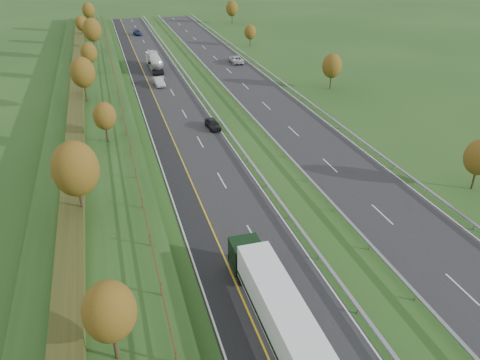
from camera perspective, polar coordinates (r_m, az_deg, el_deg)
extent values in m
plane|color=#224819|center=(74.24, -1.06, 7.54)|extent=(400.00, 400.00, 0.00)
cube|color=#242427|center=(77.30, -7.86, 8.13)|extent=(10.50, 200.00, 0.04)
cube|color=#242427|center=(81.21, 3.83, 9.30)|extent=(10.50, 200.00, 0.04)
cube|color=black|center=(76.88, -10.63, 7.81)|extent=(3.00, 200.00, 0.04)
cube|color=silver|center=(76.76, -11.60, 7.71)|extent=(0.15, 200.00, 0.01)
cube|color=gold|center=(77.01, -9.52, 7.96)|extent=(0.15, 200.00, 0.01)
cube|color=silver|center=(78.13, -4.17, 8.56)|extent=(0.15, 200.00, 0.01)
cube|color=silver|center=(79.66, 0.38, 9.01)|extent=(0.15, 200.00, 0.01)
cube|color=silver|center=(83.01, 7.16, 9.58)|extent=(0.15, 200.00, 0.01)
cube|color=silver|center=(36.47, 7.73, -17.14)|extent=(0.15, 4.00, 0.01)
cube|color=silver|center=(43.08, 25.45, -11.91)|extent=(0.15, 4.00, 0.01)
cube|color=silver|center=(45.06, 1.63, -6.87)|extent=(0.15, 4.00, 0.01)
cube|color=silver|center=(50.55, 16.94, -4.01)|extent=(0.15, 4.00, 0.01)
cube|color=silver|center=(54.94, -2.24, -0.03)|extent=(0.15, 4.00, 0.01)
cube|color=silver|center=(59.53, 10.93, 1.76)|extent=(0.15, 4.00, 0.01)
cube|color=silver|center=(65.53, -4.88, 4.66)|extent=(0.15, 4.00, 0.01)
cube|color=silver|center=(69.42, 6.54, 5.94)|extent=(0.15, 4.00, 0.01)
cube|color=silver|center=(76.54, -6.80, 8.02)|extent=(0.15, 4.00, 0.01)
cube|color=silver|center=(79.90, 3.23, 9.03)|extent=(0.15, 4.00, 0.01)
cube|color=silver|center=(87.81, -8.25, 10.52)|extent=(0.15, 4.00, 0.01)
cube|color=silver|center=(90.75, 0.66, 11.37)|extent=(0.15, 4.00, 0.01)
cube|color=silver|center=(99.25, -9.39, 12.45)|extent=(0.15, 4.00, 0.01)
cube|color=silver|center=(101.86, -1.38, 13.20)|extent=(0.15, 4.00, 0.01)
cube|color=silver|center=(110.80, -10.30, 13.97)|extent=(0.15, 4.00, 0.01)
cube|color=silver|center=(113.15, -3.04, 14.65)|extent=(0.15, 4.00, 0.01)
cube|color=silver|center=(122.45, -11.05, 15.20)|extent=(0.15, 4.00, 0.01)
cube|color=silver|center=(124.58, -4.41, 15.82)|extent=(0.15, 4.00, 0.01)
cube|color=silver|center=(134.15, -11.67, 16.22)|extent=(0.15, 4.00, 0.01)
cube|color=silver|center=(136.10, -5.57, 16.79)|extent=(0.15, 4.00, 0.01)
cube|color=silver|center=(145.91, -12.20, 17.07)|extent=(0.15, 4.00, 0.01)
cube|color=silver|center=(147.70, -6.55, 17.61)|extent=(0.15, 4.00, 0.01)
cube|color=silver|center=(157.70, -12.65, 17.79)|extent=(0.15, 4.00, 0.01)
cube|color=silver|center=(159.36, -7.39, 18.30)|extent=(0.15, 4.00, 0.01)
cube|color=silver|center=(169.52, -13.05, 18.41)|extent=(0.15, 4.00, 0.01)
cube|color=silver|center=(171.06, -8.13, 18.89)|extent=(0.15, 4.00, 0.01)
cube|color=#224819|center=(76.30, -17.64, 7.59)|extent=(12.00, 200.00, 2.00)
cube|color=#2E3816|center=(75.90, -19.32, 8.48)|extent=(2.20, 180.00, 1.10)
cube|color=#422B19|center=(75.80, -14.40, 9.15)|extent=(0.08, 184.00, 0.10)
cube|color=#422B19|center=(75.67, -14.43, 9.43)|extent=(0.08, 184.00, 0.10)
cube|color=#422B19|center=(31.02, -7.81, -20.57)|extent=(0.12, 0.12, 1.20)
cube|color=#422B19|center=(35.68, -9.59, -12.95)|extent=(0.12, 0.12, 1.20)
cube|color=#422B19|center=(40.84, -10.87, -7.16)|extent=(0.12, 0.12, 1.20)
cube|color=#422B19|center=(46.35, -11.84, -2.71)|extent=(0.12, 0.12, 1.20)
cube|color=#422B19|center=(52.08, -12.58, 0.78)|extent=(0.12, 0.12, 1.20)
cube|color=#422B19|center=(57.98, -13.18, 3.57)|extent=(0.12, 0.12, 1.20)
cube|color=#422B19|center=(63.99, -13.67, 5.84)|extent=(0.12, 0.12, 1.20)
cube|color=#422B19|center=(70.09, -14.08, 7.72)|extent=(0.12, 0.12, 1.20)
cube|color=#422B19|center=(76.26, -14.43, 9.29)|extent=(0.12, 0.12, 1.20)
cube|color=#422B19|center=(82.47, -14.72, 10.63)|extent=(0.12, 0.12, 1.20)
cube|color=#422B19|center=(88.73, -14.98, 11.78)|extent=(0.12, 0.12, 1.20)
cube|color=#422B19|center=(95.02, -15.20, 12.78)|extent=(0.12, 0.12, 1.20)
cube|color=#422B19|center=(101.34, -15.40, 13.65)|extent=(0.12, 0.12, 1.20)
cube|color=#422B19|center=(107.68, -15.58, 14.42)|extent=(0.12, 0.12, 1.20)
cube|color=#422B19|center=(114.03, -15.73, 15.11)|extent=(0.12, 0.12, 1.20)
cube|color=#422B19|center=(120.41, -15.87, 15.72)|extent=(0.12, 0.12, 1.20)
cube|color=#422B19|center=(126.79, -16.00, 16.27)|extent=(0.12, 0.12, 1.20)
cube|color=#422B19|center=(133.19, -16.12, 16.77)|extent=(0.12, 0.12, 1.20)
cube|color=#422B19|center=(139.59, -16.22, 17.22)|extent=(0.12, 0.12, 1.20)
cube|color=#422B19|center=(146.01, -16.32, 17.64)|extent=(0.12, 0.12, 1.20)
cube|color=#422B19|center=(152.43, -16.41, 18.01)|extent=(0.12, 0.12, 1.20)
cube|color=#422B19|center=(158.86, -16.49, 18.36)|extent=(0.12, 0.12, 1.20)
cube|color=#422B19|center=(165.29, -16.57, 18.68)|extent=(0.12, 0.12, 1.20)
cube|color=gray|center=(78.08, -3.71, 9.01)|extent=(0.32, 200.00, 0.18)
cube|color=gray|center=(37.99, 14.14, -15.19)|extent=(0.10, 0.14, 0.56)
cube|color=gray|center=(42.62, 9.53, -9.22)|extent=(0.10, 0.14, 0.56)
cube|color=gray|center=(47.83, 5.98, -4.44)|extent=(0.10, 0.14, 0.56)
cube|color=gray|center=(53.45, 3.19, -0.62)|extent=(0.10, 0.14, 0.56)
cube|color=gray|center=(59.36, 0.95, 2.46)|extent=(0.10, 0.14, 0.56)
cube|color=gray|center=(65.49, -0.89, 4.97)|extent=(0.10, 0.14, 0.56)
cube|color=gray|center=(71.78, -2.41, 7.04)|extent=(0.10, 0.14, 0.56)
cube|color=gray|center=(78.19, -3.71, 8.77)|extent=(0.10, 0.14, 0.56)
cube|color=gray|center=(84.70, -4.81, 10.23)|extent=(0.10, 0.14, 0.56)
cube|color=gray|center=(91.27, -5.76, 11.48)|extent=(0.10, 0.14, 0.56)
cube|color=gray|center=(97.91, -6.59, 12.56)|extent=(0.10, 0.14, 0.56)
cube|color=gray|center=(104.59, -7.32, 13.50)|extent=(0.10, 0.14, 0.56)
cube|color=gray|center=(111.31, -7.97, 14.33)|extent=(0.10, 0.14, 0.56)
cube|color=gray|center=(118.07, -8.55, 15.06)|extent=(0.10, 0.14, 0.56)
cube|color=gray|center=(124.85, -9.07, 15.71)|extent=(0.10, 0.14, 0.56)
cube|color=gray|center=(131.65, -9.54, 16.29)|extent=(0.10, 0.14, 0.56)
cube|color=gray|center=(138.48, -9.96, 16.81)|extent=(0.10, 0.14, 0.56)
cube|color=gray|center=(145.32, -10.35, 17.28)|extent=(0.10, 0.14, 0.56)
cube|color=gray|center=(152.17, -10.70, 17.71)|extent=(0.10, 0.14, 0.56)
cube|color=gray|center=(159.04, -11.02, 18.10)|extent=(0.10, 0.14, 0.56)
cube|color=gray|center=(165.92, -11.32, 18.46)|extent=(0.10, 0.14, 0.56)
cube|color=gray|center=(172.81, -11.60, 18.79)|extent=(0.10, 0.14, 0.56)
cube|color=gray|center=(79.30, -0.08, 9.36)|extent=(0.32, 200.00, 0.18)
cube|color=gray|center=(40.43, 20.60, -13.26)|extent=(0.10, 0.14, 0.56)
cube|color=gray|center=(44.81, 15.49, -7.89)|extent=(0.10, 0.14, 0.56)
cube|color=gray|center=(49.79, 11.44, -3.48)|extent=(0.10, 0.14, 0.56)
cube|color=gray|center=(55.21, 8.19, 0.10)|extent=(0.10, 0.14, 0.56)
cube|color=gray|center=(60.96, 5.54, 3.03)|extent=(0.10, 0.14, 0.56)
cube|color=gray|center=(66.94, 3.34, 5.44)|extent=(0.10, 0.14, 0.56)
cube|color=gray|center=(73.10, 1.49, 7.45)|extent=(0.10, 0.14, 0.56)
cube|color=gray|center=(79.41, -0.08, 9.13)|extent=(0.10, 0.14, 0.56)
cube|color=gray|center=(85.82, -1.42, 10.56)|extent=(0.10, 0.14, 0.56)
cube|color=gray|center=(92.32, -2.59, 11.78)|extent=(0.10, 0.14, 0.56)
cube|color=gray|center=(98.88, -3.62, 12.84)|extent=(0.10, 0.14, 0.56)
cube|color=gray|center=(105.50, -4.52, 13.76)|extent=(0.10, 0.14, 0.56)
cube|color=gray|center=(112.17, -5.32, 14.57)|extent=(0.10, 0.14, 0.56)
cube|color=gray|center=(118.88, -6.04, 15.29)|extent=(0.10, 0.14, 0.56)
cube|color=gray|center=(125.61, -6.68, 15.93)|extent=(0.10, 0.14, 0.56)
cube|color=gray|center=(132.38, -7.26, 16.50)|extent=(0.10, 0.14, 0.56)
cube|color=gray|center=(139.17, -7.79, 17.01)|extent=(0.10, 0.14, 0.56)
cube|color=gray|center=(145.97, -8.27, 17.48)|extent=(0.10, 0.14, 0.56)
cube|color=gray|center=(152.80, -8.71, 17.90)|extent=(0.10, 0.14, 0.56)
cube|color=gray|center=(159.64, -9.12, 18.29)|extent=(0.10, 0.14, 0.56)
cube|color=gray|center=(166.49, -9.49, 18.64)|extent=(0.10, 0.14, 0.56)
cube|color=gray|center=(173.36, -9.84, 18.97)|extent=(0.10, 0.14, 0.56)
cube|color=gray|center=(83.13, 7.66, 9.99)|extent=(0.32, 200.00, 0.18)
cube|color=gray|center=(51.29, 26.61, -5.18)|extent=(0.10, 0.14, 0.56)
cube|color=gray|center=(60.59, 18.17, 1.54)|extent=(0.10, 0.14, 0.56)
cube|color=gray|center=(71.44, 12.12, 6.33)|extent=(0.10, 0.14, 0.56)
cube|color=gray|center=(83.24, 7.65, 9.77)|extent=(0.10, 0.14, 0.56)
cube|color=gray|center=(95.63, 4.26, 12.30)|extent=(0.10, 0.14, 0.56)
cube|color=gray|center=(108.41, 1.61, 14.22)|extent=(0.10, 0.14, 0.56)
cube|color=gray|center=(121.47, -0.51, 15.70)|extent=(0.10, 0.14, 0.56)
cube|color=gray|center=(134.71, -2.23, 16.88)|extent=(0.10, 0.14, 0.56)
cube|color=gray|center=(148.09, -3.66, 17.84)|extent=(0.10, 0.14, 0.56)
cube|color=gray|center=(161.58, -4.87, 18.63)|extent=(0.10, 0.14, 0.56)
cube|color=gray|center=(175.15, -5.90, 19.29)|extent=(0.10, 0.14, 0.56)
cylinder|color=#2D2116|center=(31.57, -14.98, -18.75)|extent=(0.24, 0.24, 2.43)
ellipsoid|color=#543B12|center=(29.73, -15.62, -15.18)|extent=(3.24, 3.24, 4.05)
cylinder|color=#2D2116|center=(45.96, -18.76, -2.57)|extent=(0.24, 0.24, 3.15)
ellipsoid|color=#543B12|center=(44.40, -19.43, 1.30)|extent=(4.20, 4.20, 5.25)
cylinder|color=#2D2116|center=(62.39, -15.90, 5.46)|extent=(0.24, 0.24, 2.16)
ellipsoid|color=#543B12|center=(61.57, -16.19, 7.50)|extent=(2.88, 2.88, 3.60)
cylinder|color=#2D2116|center=(79.39, -18.30, 10.13)|extent=(0.24, 0.24, 2.88)
ellipsoid|color=#543B12|center=(78.56, -18.64, 12.32)|extent=(3.84, 3.84, 4.80)
cylinder|color=#2D2116|center=(96.83, -17.72, 13.06)|extent=(0.24, 0.24, 2.34)
ellipsoid|color=#543B12|center=(96.26, -17.94, 14.54)|extent=(3.12, 3.12, 3.90)
cylinder|color=#2D2116|center=(114.33, -17.35, 15.41)|extent=(0.24, 0.24, 3.06)
ellipsoid|color=#543B12|center=(113.72, -17.60, 17.05)|extent=(4.08, 4.08, 5.10)
cylinder|color=#2D2116|center=(132.14, -18.60, 16.59)|extent=(0.24, 0.24, 2.25)
ellipsoid|color=#543B12|center=(131.74, -18.77, 17.63)|extent=(3.00, 3.00, 3.75)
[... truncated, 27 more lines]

